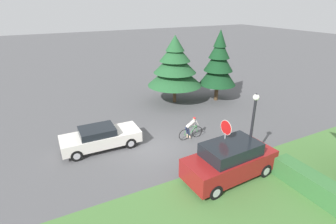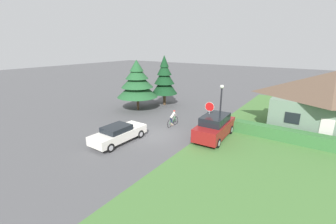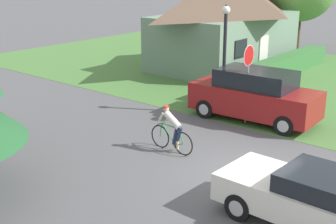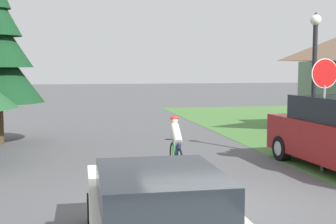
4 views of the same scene
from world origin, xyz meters
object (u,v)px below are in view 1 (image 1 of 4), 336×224
Objects in this scene: sedan_left_lane at (100,137)px; conifer_tall_far at (218,64)px; cyclist at (191,129)px; stop_sign at (225,136)px; parked_suv_right at (230,161)px; conifer_tall_near at (175,66)px; street_lamp at (253,123)px.

conifer_tall_far is at bearing 18.85° from sedan_left_lane.
stop_sign is at bearing -94.41° from cyclist.
conifer_tall_far is (-9.52, 6.38, 2.34)m from parked_suv_right.
stop_sign is (5.32, 5.06, 1.40)m from sedan_left_lane.
conifer_tall_near is at bearing 33.32° from sedan_left_lane.
cyclist is 4.11m from stop_sign.
conifer_tall_far reaches higher than conifer_tall_near.
conifer_tall_near is at bearing 172.37° from street_lamp.
street_lamp reaches higher than stop_sign.
stop_sign is 0.69× the size of street_lamp.
cyclist is at bearing -49.00° from conifer_tall_far.
stop_sign reaches higher than parked_suv_right.
sedan_left_lane is at bearing 127.81° from parked_suv_right.
sedan_left_lane is at bearing 166.81° from cyclist.
sedan_left_lane is 12.26m from conifer_tall_far.
parked_suv_right is at bearing -33.80° from conifer_tall_far.
street_lamp is at bearing -40.97° from sedan_left_lane.
stop_sign is (3.84, -0.43, 1.40)m from cyclist.
conifer_tall_near is (-10.24, 2.74, 1.11)m from stop_sign.
sedan_left_lane is at bearing -57.76° from conifer_tall_near.
conifer_tall_far reaches higher than stop_sign.
parked_suv_right is 1.13× the size of street_lamp.
cyclist is (1.49, 5.49, -0.01)m from sedan_left_lane.
parked_suv_right is 11.70m from conifer_tall_far.
parked_suv_right is at bearing 173.27° from stop_sign.
street_lamp is 10.77m from conifer_tall_near.
sedan_left_lane is at bearing -72.23° from conifer_tall_far.
conifer_tall_near is (-4.92, 7.80, 2.51)m from sedan_left_lane.
street_lamp is at bearing -7.63° from conifer_tall_near.
parked_suv_right is 1.27m from stop_sign.
conifer_tall_near is at bearing 72.79° from parked_suv_right.
street_lamp reaches higher than cyclist.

